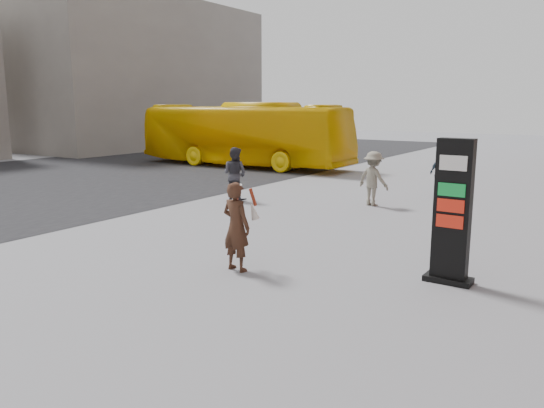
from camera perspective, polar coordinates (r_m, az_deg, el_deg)
The scene contains 9 objects.
ground at distance 10.05m, azimuth -5.23°, elevation -6.55°, with size 100.00×100.00×0.00m, color #9E9EA3.
road at distance 22.94m, azimuth -23.18°, elevation 2.39°, with size 16.00×60.00×0.01m, color black.
bg_building_far at distance 40.74m, azimuth -14.54°, elevation 13.21°, with size 10.00×18.00×10.00m, color gray.
info_pylon at distance 9.26m, azimuth 18.84°, elevation -0.82°, with size 0.78×0.40×2.43m.
woman at distance 9.52m, azimuth -3.83°, elevation -2.31°, with size 0.65×0.60×1.62m.
bus at distance 25.87m, azimuth -3.12°, elevation 7.48°, with size 2.57×10.99×3.06m, color #EDBC05.
pedestrian_a at distance 16.60m, azimuth -4.02°, elevation 3.26°, with size 0.81×0.63×1.66m, color #313037.
pedestrian_b at distance 15.94m, azimuth 10.84°, elevation 2.69°, with size 1.04×0.60×1.61m, color gray.
pedestrian_c at distance 18.15m, azimuth 17.68°, elevation 3.11°, with size 0.86×0.36×1.47m, color #2E3F4E.
Camera 1 is at (6.01, -7.48, 2.97)m, focal length 35.00 mm.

